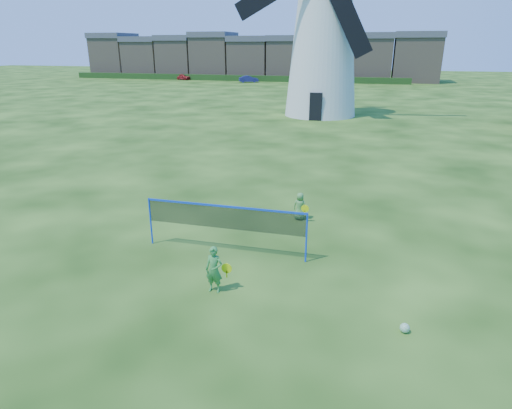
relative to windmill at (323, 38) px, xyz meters
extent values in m
plane|color=black|center=(1.33, -28.98, -6.66)|extent=(220.00, 220.00, 0.00)
cube|color=black|center=(0.00, -3.09, -5.50)|extent=(1.05, 0.13, 2.32)
cube|color=black|center=(0.00, -2.44, -1.39)|extent=(0.74, 0.13, 0.95)
cube|color=black|center=(0.00, -1.94, 1.98)|extent=(0.63, 0.13, 0.84)
cube|color=black|center=(1.91, -2.45, 1.92)|extent=(4.74, 0.11, 7.21)
cylinder|color=blue|center=(-1.83, -28.92, -5.89)|extent=(0.05, 0.05, 1.55)
cylinder|color=blue|center=(3.17, -28.92, -5.89)|extent=(0.05, 0.05, 1.55)
cube|color=black|center=(0.67, -28.92, -5.51)|extent=(5.00, 0.02, 0.70)
cube|color=blue|center=(0.67, -28.92, -5.14)|extent=(5.00, 0.02, 0.06)
imported|color=#378A3C|center=(1.13, -31.17, -6.03)|extent=(0.48, 0.33, 1.26)
cylinder|color=#F0FF0D|center=(1.41, -30.99, -6.05)|extent=(0.28, 0.02, 0.28)
cube|color=#F0FF0D|center=(1.41, -30.99, -6.22)|extent=(0.03, 0.02, 0.20)
imported|color=#549548|center=(2.44, -25.63, -6.15)|extent=(0.54, 0.40, 1.02)
cylinder|color=#F0FF0D|center=(2.66, -25.85, -6.14)|extent=(0.28, 0.02, 0.28)
cube|color=#F0FF0D|center=(2.66, -25.85, -6.31)|extent=(0.03, 0.02, 0.20)
sphere|color=green|center=(5.84, -31.73, -6.55)|extent=(0.22, 0.22, 0.22)
cube|color=#907860|center=(-47.29, 43.02, -3.02)|extent=(6.75, 8.00, 7.29)
cube|color=#4C4C54|center=(-47.29, 43.02, 1.13)|extent=(7.05, 8.40, 1.00)
cube|color=#907860|center=(-40.13, 43.02, -3.36)|extent=(6.97, 8.00, 6.60)
cube|color=#4C4C54|center=(-40.13, 43.02, 0.44)|extent=(7.27, 8.40, 1.00)
cube|color=#907860|center=(-33.02, 43.02, -3.25)|extent=(6.65, 8.00, 6.81)
cube|color=#4C4C54|center=(-33.02, 43.02, 0.65)|extent=(6.95, 8.40, 1.00)
cube|color=#907860|center=(-25.83, 43.02, -2.99)|extent=(7.13, 8.00, 7.34)
cube|color=#4C4C54|center=(-25.83, 43.02, 1.18)|extent=(7.43, 8.40, 1.00)
cube|color=#907860|center=(-18.41, 43.02, -3.35)|extent=(7.12, 8.00, 6.61)
cube|color=#4C4C54|center=(-18.41, 43.02, 0.45)|extent=(7.42, 8.40, 1.00)
cube|color=#907860|center=(-10.85, 43.02, -3.33)|extent=(7.40, 8.00, 6.67)
cube|color=#4C4C54|center=(-10.85, 43.02, 0.51)|extent=(7.70, 8.40, 1.00)
cube|color=#907860|center=(-3.72, 43.02, -3.51)|extent=(6.25, 8.00, 6.30)
cube|color=#4C4C54|center=(-3.72, 43.02, 0.14)|extent=(6.55, 8.40, 1.00)
cube|color=#907860|center=(3.38, 43.02, -3.13)|extent=(7.36, 8.00, 7.06)
cube|color=#4C4C54|center=(3.38, 43.02, 0.90)|extent=(7.66, 8.40, 1.00)
cube|color=#907860|center=(11.11, 43.02, -3.07)|extent=(7.50, 8.00, 7.18)
cube|color=#4C4C54|center=(11.11, 43.02, 1.02)|extent=(7.80, 8.40, 1.00)
cube|color=#193814|center=(-20.67, 37.02, -6.16)|extent=(62.00, 0.80, 1.00)
imported|color=maroon|center=(-29.72, 36.88, -6.11)|extent=(3.46, 2.30, 1.09)
imported|color=navy|center=(-16.46, 34.41, -6.11)|extent=(3.57, 2.24, 1.11)
camera|label=1|loc=(4.73, -40.52, -0.60)|focal=30.66mm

